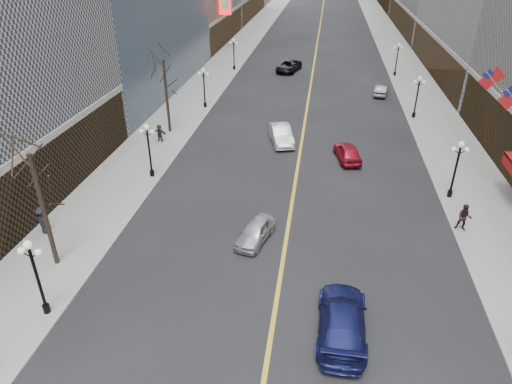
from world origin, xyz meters
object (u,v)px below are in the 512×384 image
(streetlamp_east_3, at_px, (397,56))
(car_sb_far, at_px, (381,90))
(streetlamp_east_2, at_px, (418,93))
(car_sb_near, at_px, (342,320))
(car_nb_near, at_px, (255,232))
(streetlamp_west_1, at_px, (149,145))
(streetlamp_east_1, at_px, (457,164))
(streetlamp_west_2, at_px, (204,84))
(car_nb_mid, at_px, (281,135))
(streetlamp_west_0, at_px, (35,270))
(car_nb_far, at_px, (289,66))
(car_sb_mid, at_px, (348,152))
(streetlamp_west_3, at_px, (234,51))

(streetlamp_east_3, height_order, car_sb_far, streetlamp_east_3)
(streetlamp_east_2, relative_size, car_sb_near, 0.77)
(car_sb_near, bearing_deg, car_nb_near, -52.55)
(streetlamp_west_1, bearing_deg, car_sb_near, -44.62)
(streetlamp_east_1, bearing_deg, car_sb_far, 96.08)
(streetlamp_west_2, relative_size, car_nb_mid, 0.89)
(streetlamp_west_0, distance_m, car_nb_mid, 26.93)
(streetlamp_east_2, xyz_separation_m, streetlamp_east_3, (0.00, 18.00, 0.00))
(car_nb_far, height_order, car_sb_mid, car_nb_far)
(streetlamp_west_3, xyz_separation_m, car_sb_mid, (16.06, -30.12, -2.13))
(streetlamp_east_2, bearing_deg, car_nb_far, 129.82)
(car_nb_mid, xyz_separation_m, car_sb_near, (5.43, -24.03, 0.02))
(streetlamp_west_2, bearing_deg, car_nb_mid, -42.57)
(streetlamp_east_3, bearing_deg, streetlamp_east_2, -90.00)
(streetlamp_west_2, relative_size, car_sb_mid, 1.00)
(streetlamp_west_3, height_order, car_nb_near, streetlamp_west_3)
(streetlamp_east_1, xyz_separation_m, streetlamp_east_3, (0.00, 36.00, 0.00))
(streetlamp_east_3, relative_size, streetlamp_west_0, 1.00)
(streetlamp_west_0, bearing_deg, car_sb_far, 63.80)
(streetlamp_west_3, distance_m, car_sb_mid, 34.20)
(streetlamp_west_1, relative_size, car_nb_near, 1.13)
(car_nb_far, height_order, car_sb_far, car_nb_far)
(streetlamp_east_2, height_order, streetlamp_west_2, same)
(streetlamp_west_1, relative_size, car_sb_far, 1.08)
(streetlamp_east_2, bearing_deg, streetlamp_west_2, 180.00)
(streetlamp_west_2, xyz_separation_m, car_nb_near, (9.80, -25.72, -2.22))
(streetlamp_west_3, xyz_separation_m, car_nb_mid, (9.80, -27.00, -2.07))
(streetlamp_west_3, distance_m, car_nb_mid, 28.80)
(streetlamp_east_1, xyz_separation_m, streetlamp_west_0, (-23.60, -16.00, 0.00))
(streetlamp_west_2, bearing_deg, streetlamp_east_3, 37.33)
(car_nb_mid, bearing_deg, streetlamp_west_0, -127.32)
(car_sb_mid, xyz_separation_m, car_sb_far, (4.74, 20.39, -0.08))
(streetlamp_west_1, height_order, car_sb_far, streetlamp_west_1)
(streetlamp_east_1, xyz_separation_m, car_sb_mid, (-7.54, 5.88, -2.13))
(streetlamp_west_3, bearing_deg, streetlamp_west_1, -90.00)
(car_nb_mid, bearing_deg, streetlamp_west_1, -153.36)
(streetlamp_east_2, height_order, streetlamp_east_3, same)
(streetlamp_west_1, height_order, car_sb_near, streetlamp_west_1)
(car_sb_far, bearing_deg, streetlamp_east_2, 119.59)
(streetlamp_west_3, height_order, car_nb_mid, streetlamp_west_3)
(car_sb_mid, height_order, car_sb_far, car_sb_mid)
(streetlamp_west_1, distance_m, car_sb_near, 21.50)
(streetlamp_west_2, bearing_deg, car_sb_mid, -37.03)
(streetlamp_west_0, bearing_deg, streetlamp_east_3, 65.59)
(car_sb_mid, bearing_deg, streetlamp_east_2, -133.97)
(streetlamp_east_2, relative_size, car_nb_mid, 0.89)
(streetlamp_west_0, bearing_deg, streetlamp_west_1, 90.00)
(streetlamp_west_2, height_order, streetlamp_west_3, same)
(streetlamp_west_2, height_order, car_sb_near, streetlamp_west_2)
(car_nb_mid, relative_size, car_sb_far, 1.22)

